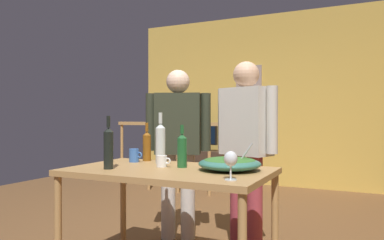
{
  "coord_description": "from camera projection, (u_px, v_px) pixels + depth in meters",
  "views": [
    {
      "loc": [
        1.37,
        -2.97,
        1.12
      ],
      "look_at": [
        0.1,
        -0.33,
        1.09
      ],
      "focal_mm": 35.1,
      "sensor_mm": 36.0,
      "label": 1
    }
  ],
  "objects": [
    {
      "name": "wine_bottle_clear",
      "position": [
        160.0,
        143.0,
        2.88
      ],
      "size": [
        0.08,
        0.08,
        0.39
      ],
      "color": "silver",
      "rests_on": "serving_table"
    },
    {
      "name": "mug_blue",
      "position": [
        134.0,
        155.0,
        2.98
      ],
      "size": [
        0.11,
        0.08,
        0.11
      ],
      "color": "#3866B2",
      "rests_on": "serving_table"
    },
    {
      "name": "framed_picture",
      "position": [
        249.0,
        82.0,
        6.2
      ],
      "size": [
        0.43,
        0.03,
        0.54
      ],
      "primitive_type": "cube",
      "color": "gray"
    },
    {
      "name": "back_wall",
      "position": [
        278.0,
        100.0,
        6.05
      ],
      "size": [
        4.85,
        0.1,
        2.77
      ],
      "primitive_type": "cube",
      "color": "gold",
      "rests_on": "ground_plane"
    },
    {
      "name": "wine_bottle_dark",
      "position": [
        108.0,
        147.0,
        2.58
      ],
      "size": [
        0.07,
        0.07,
        0.37
      ],
      "color": "black",
      "rests_on": "serving_table"
    },
    {
      "name": "person_standing_left",
      "position": [
        178.0,
        139.0,
        3.42
      ],
      "size": [
        0.56,
        0.35,
        1.54
      ],
      "rotation": [
        0.0,
        0.0,
        3.51
      ],
      "color": "beige",
      "rests_on": "ground_plane"
    },
    {
      "name": "mug_white",
      "position": [
        162.0,
        161.0,
        2.69
      ],
      "size": [
        0.11,
        0.08,
        0.08
      ],
      "color": "white",
      "rests_on": "serving_table"
    },
    {
      "name": "serving_table",
      "position": [
        169.0,
        179.0,
        2.6
      ],
      "size": [
        1.39,
        0.82,
        0.75
      ],
      "color": "#B2844C",
      "rests_on": "ground_plane"
    },
    {
      "name": "wine_bottle_amber",
      "position": [
        147.0,
        145.0,
        3.06
      ],
      "size": [
        0.07,
        0.07,
        0.31
      ],
      "color": "brown",
      "rests_on": "serving_table"
    },
    {
      "name": "person_standing_right",
      "position": [
        246.0,
        138.0,
        3.14
      ],
      "size": [
        0.57,
        0.35,
        1.58
      ],
      "rotation": [
        0.0,
        0.0,
        2.77
      ],
      "color": "#9E3842",
      "rests_on": "ground_plane"
    },
    {
      "name": "salad_bowl",
      "position": [
        230.0,
        163.0,
        2.52
      ],
      "size": [
        0.42,
        0.42,
        0.21
      ],
      "color": "#337060",
      "rests_on": "serving_table"
    },
    {
      "name": "stair_railing",
      "position": [
        202.0,
        150.0,
        5.3
      ],
      "size": [
        2.08,
        0.1,
        1.08
      ],
      "color": "#B2844C",
      "rests_on": "ground_plane"
    },
    {
      "name": "tv_console",
      "position": [
        201.0,
        167.0,
        6.27
      ],
      "size": [
        0.9,
        0.4,
        0.55
      ],
      "primitive_type": "cube",
      "color": "#38281E",
      "rests_on": "ground_plane"
    },
    {
      "name": "wine_glass",
      "position": [
        231.0,
        160.0,
        2.13
      ],
      "size": [
        0.08,
        0.08,
        0.17
      ],
      "color": "silver",
      "rests_on": "serving_table"
    },
    {
      "name": "flat_screen_tv",
      "position": [
        200.0,
        134.0,
        6.23
      ],
      "size": [
        0.6,
        0.12,
        0.45
      ],
      "color": "black",
      "rests_on": "tv_console"
    },
    {
      "name": "wine_bottle_green",
      "position": [
        182.0,
        150.0,
        2.66
      ],
      "size": [
        0.07,
        0.07,
        0.3
      ],
      "color": "#1E5628",
      "rests_on": "serving_table"
    }
  ]
}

